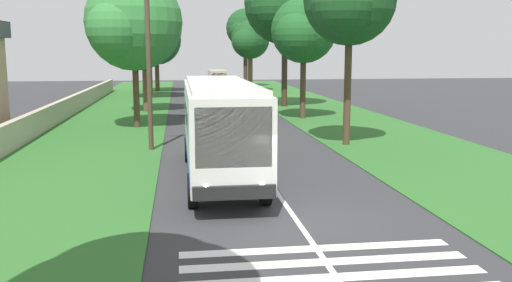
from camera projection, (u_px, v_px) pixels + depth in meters
ground at (295, 218)px, 16.34m from camera, size 160.00×160.00×0.00m
grass_verge_left at (89, 142)px, 29.88m from camera, size 120.00×8.00×0.04m
grass_verge_right at (380, 136)px, 32.12m from camera, size 120.00×8.00×0.04m
centre_line at (239, 139)px, 31.00m from camera, size 110.00×0.16×0.01m
coach_bus at (220, 123)px, 21.06m from camera, size 11.16×2.62×3.73m
trailing_car_0 at (253, 111)px, 39.34m from camera, size 4.30×1.78×1.43m
trailing_car_1 at (196, 105)px, 43.85m from camera, size 4.30×1.78×1.43m
trailing_car_2 at (233, 97)px, 51.90m from camera, size 4.30×1.78×1.43m
trailing_car_3 at (226, 90)px, 60.08m from camera, size 4.30×1.78×1.43m
trailing_minibus_0 at (217, 78)px, 69.57m from camera, size 6.00×2.14×2.53m
roadside_tree_left_0 at (143, 36)px, 44.27m from camera, size 6.33×5.30×8.82m
roadside_tree_left_2 at (132, 24)px, 34.58m from camera, size 6.85×6.07×9.66m
roadside_tree_left_3 at (148, 32)px, 57.33m from camera, size 7.75×6.58×10.31m
roadside_tree_left_4 at (155, 41)px, 66.55m from camera, size 7.32×6.00×9.17m
roadside_tree_right_0 at (249, 41)px, 67.46m from camera, size 5.78×4.72×8.59m
roadside_tree_right_1 at (283, 5)px, 47.75m from camera, size 8.21×7.12×12.49m
roadside_tree_right_2 at (245, 29)px, 75.11m from camera, size 6.04×5.27×10.56m
roadside_tree_right_3 at (347, 2)px, 27.85m from camera, size 5.71×4.69×9.78m
roadside_tree_right_4 at (302, 33)px, 39.44m from camera, size 5.83×4.68×8.64m
utility_pole at (149, 60)px, 26.75m from camera, size 0.24×1.40×8.47m
roadside_wall at (44, 119)px, 34.19m from camera, size 70.00×0.40×1.40m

